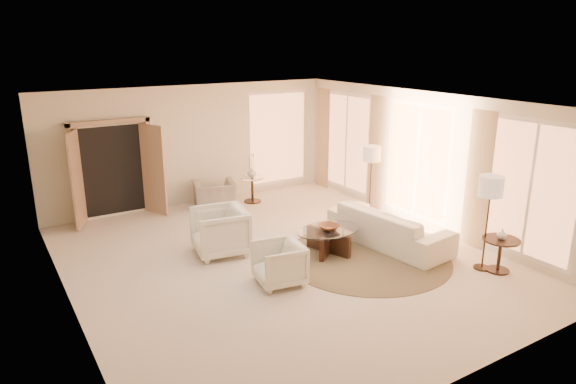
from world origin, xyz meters
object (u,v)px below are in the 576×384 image
end_table (500,249)px  side_vase (252,173)px  coffee_table (328,238)px  armchair_right (279,262)px  end_vase (502,234)px  bowl (329,227)px  floor_lamp_near (372,157)px  accent_chair (214,190)px  armchair_left (220,229)px  sofa (389,227)px  side_table (252,187)px  floor_lamp_far (491,191)px

end_table → side_vase: bearing=107.1°
coffee_table → armchair_right: bearing=-157.6°
end_vase → side_vase: side_vase is taller
bowl → end_vase: size_ratio=2.11×
armchair_right → floor_lamp_near: bearing=126.8°
accent_chair → armchair_right: bearing=95.2°
side_vase → accent_chair: bearing=172.3°
coffee_table → end_vase: bearing=-47.2°
side_vase → end_vase: bearing=-72.9°
accent_chair → end_table: accent_chair is taller
coffee_table → side_vase: side_vase is taller
coffee_table → armchair_left: bearing=149.2°
end_table → sofa: bearing=112.6°
armchair_right → end_table: armchair_right is taller
end_vase → side_vase: size_ratio=0.79×
end_vase → bowl: bearing=132.8°
armchair_left → end_vase: bearing=59.0°
armchair_left → side_table: (1.98, 2.46, -0.10)m
armchair_right → side_table: bearing=166.9°
armchair_right → end_table: size_ratio=1.22×
sofa → side_vase: side_vase is taller
end_table → side_vase: side_vase is taller
side_table → side_vase: 0.36m
sofa → bowl: size_ratio=6.48×
sofa → floor_lamp_near: floor_lamp_near is taller
sofa → accent_chair: accent_chair is taller
armchair_left → bowl: (1.71, -1.02, 0.03)m
bowl → end_vase: 2.95m
side_vase → side_table: bearing=0.0°
side_table → armchair_right: bearing=-112.4°
floor_lamp_near → side_vase: 2.93m
accent_chair → end_table: size_ratio=1.52×
coffee_table → end_vase: 2.97m
end_table → end_vase: (0.00, 0.00, 0.27)m
accent_chair → side_table: accent_chair is taller
armchair_left → floor_lamp_far: 4.73m
end_vase → armchair_right: bearing=155.2°
armchair_left → end_vase: (3.71, -3.18, 0.19)m
armchair_left → end_vase: size_ratio=5.31×
end_table → floor_lamp_far: (-0.15, 0.21, 1.00)m
armchair_left → bowl: size_ratio=2.52×
armchair_right → accent_chair: size_ratio=0.80×
armchair_left → armchair_right: bearing=20.3°
accent_chair → floor_lamp_far: floor_lamp_far is taller
armchair_left → accent_chair: size_ratio=1.01×
accent_chair → floor_lamp_far: size_ratio=0.57×
coffee_table → floor_lamp_near: (2.00, 1.19, 1.06)m
coffee_table → side_table: side_table is taller
sofa → floor_lamp_far: (0.63, -1.67, 1.04)m
sofa → floor_lamp_near: size_ratio=1.54×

